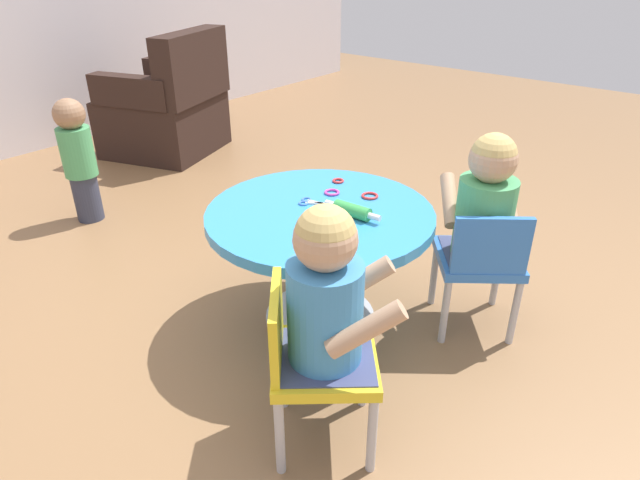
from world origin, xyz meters
name	(u,v)px	position (x,y,z in m)	size (l,w,h in m)	color
ground_plane	(320,319)	(0.00, 0.00, 0.00)	(10.00, 10.00, 0.00)	olive
craft_table	(320,240)	(0.00, 0.00, 0.37)	(0.85, 0.85, 0.49)	silver
child_chair_left	(313,359)	(-0.48, -0.36, 0.31)	(0.42, 0.42, 0.54)	#B7B7BC
seated_child_left	(327,293)	(-0.46, -0.40, 0.53)	(0.43, 0.44, 0.51)	#3F4772
child_chair_right	(480,261)	(0.34, -0.50, 0.31)	(0.42, 0.42, 0.54)	#B7B7BC
seated_child_right	(486,202)	(0.37, -0.47, 0.53)	(0.44, 0.42, 0.51)	#3F4772
armchair_dark	(168,110)	(0.92, 2.15, 0.31)	(0.90, 0.91, 0.85)	black
toddler_standing	(78,157)	(-0.08, 1.58, 0.36)	(0.17, 0.17, 0.67)	#33384C
rolling_pin	(352,210)	(0.03, -0.12, 0.52)	(0.06, 0.23, 0.05)	green
craft_scissors	(312,202)	(0.03, 0.07, 0.49)	(0.10, 0.14, 0.01)	silver
playdough_blob_0	(316,221)	(-0.08, -0.05, 0.50)	(0.09, 0.09, 0.01)	#B2E58C
cookie_cutter_0	(370,196)	(0.22, -0.07, 0.50)	(0.07, 0.07, 0.01)	red
cookie_cutter_1	(332,192)	(0.15, 0.06, 0.50)	(0.06, 0.06, 0.01)	#D83FA5
cookie_cutter_2	(338,181)	(0.26, 0.12, 0.50)	(0.05, 0.05, 0.01)	red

